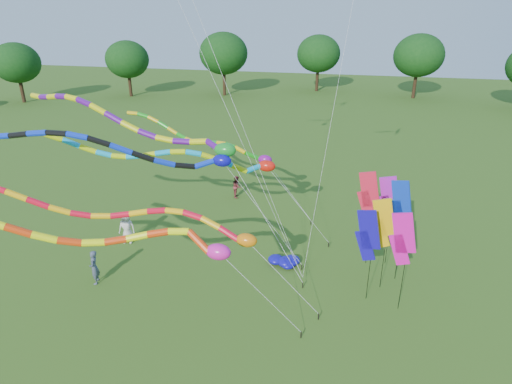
% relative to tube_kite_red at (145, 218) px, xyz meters
% --- Properties ---
extents(ground, '(160.00, 160.00, 0.00)m').
position_rel_tube_kite_red_xyz_m(ground, '(3.73, -0.80, -4.31)').
color(ground, '#2E5717').
rests_on(ground, ground).
extents(tree_ring, '(124.22, 119.74, 9.66)m').
position_rel_tube_kite_red_xyz_m(tree_ring, '(5.61, -2.35, 1.24)').
color(tree_ring, '#382314').
rests_on(tree_ring, ground).
extents(tube_kite_red, '(14.02, 2.15, 6.42)m').
position_rel_tube_kite_red_xyz_m(tube_kite_red, '(0.00, 0.00, 0.00)').
color(tube_kite_red, black).
rests_on(tube_kite_red, ground).
extents(tube_kite_orange, '(13.73, 3.66, 6.53)m').
position_rel_tube_kite_red_xyz_m(tube_kite_orange, '(-0.31, -2.26, 0.31)').
color(tube_kite_orange, black).
rests_on(tube_kite_orange, ground).
extents(tube_kite_purple, '(15.88, 3.57, 8.81)m').
position_rel_tube_kite_red_xyz_m(tube_kite_purple, '(-2.11, 4.42, 2.66)').
color(tube_kite_purple, black).
rests_on(tube_kite_purple, ground).
extents(tube_kite_blue, '(15.66, 4.20, 8.23)m').
position_rel_tube_kite_red_xyz_m(tube_kite_blue, '(-2.24, 1.80, 2.27)').
color(tube_kite_blue, black).
rests_on(tube_kite_blue, ground).
extents(tube_kite_cyan, '(13.01, 4.62, 7.39)m').
position_rel_tube_kite_red_xyz_m(tube_kite_cyan, '(0.33, 4.31, 1.21)').
color(tube_kite_cyan, black).
rests_on(tube_kite_cyan, ground).
extents(tube_kite_green, '(12.96, 2.78, 6.38)m').
position_rel_tube_kite_red_xyz_m(tube_kite_green, '(-0.87, 10.83, 0.09)').
color(tube_kite_green, black).
rests_on(tube_kite_green, ground).
extents(banner_pole_orange, '(1.16, 0.17, 4.62)m').
position_rel_tube_kite_red_xyz_m(banner_pole_orange, '(9.62, 3.73, -0.95)').
color(banner_pole_orange, black).
rests_on(banner_pole_orange, ground).
extents(banner_pole_green, '(1.12, 0.48, 4.00)m').
position_rel_tube_kite_red_xyz_m(banner_pole_green, '(10.42, 5.25, -1.56)').
color(banner_pole_green, black).
rests_on(banner_pole_green, ground).
extents(banner_pole_violet, '(1.16, 0.13, 4.85)m').
position_rel_tube_kite_red_xyz_m(banner_pole_violet, '(9.93, 6.03, -0.72)').
color(banner_pole_violet, black).
rests_on(banner_pole_violet, ground).
extents(banner_pole_magenta_b, '(1.16, 0.24, 4.70)m').
position_rel_tube_kite_red_xyz_m(banner_pole_magenta_b, '(10.37, 2.32, -0.87)').
color(banner_pole_magenta_b, black).
rests_on(banner_pole_magenta_b, ground).
extents(banner_pole_red, '(1.16, 0.22, 5.08)m').
position_rel_tube_kite_red_xyz_m(banner_pole_red, '(8.95, 5.81, -0.49)').
color(banner_pole_red, black).
rests_on(banner_pole_red, ground).
extents(banner_pole_blue_a, '(1.15, 0.34, 4.45)m').
position_rel_tube_kite_red_xyz_m(banner_pole_blue_a, '(8.99, 2.75, -1.11)').
color(banner_pole_blue_a, black).
rests_on(banner_pole_blue_a, ground).
extents(banner_pole_blue_b, '(1.09, 0.56, 5.16)m').
position_rel_tube_kite_red_xyz_m(banner_pole_blue_b, '(10.37, 4.75, -0.42)').
color(banner_pole_blue_b, black).
rests_on(banner_pole_blue_b, ground).
extents(blue_nylon_heap, '(1.33, 1.69, 0.45)m').
position_rel_tube_kite_red_xyz_m(blue_nylon_heap, '(5.12, 4.39, -4.10)').
color(blue_nylon_heap, '#110CA2').
rests_on(blue_nylon_heap, ground).
extents(person_a, '(1.00, 0.75, 1.85)m').
position_rel_tube_kite_red_xyz_m(person_a, '(-3.96, 4.82, -3.38)').
color(person_a, beige).
rests_on(person_a, ground).
extents(person_b, '(0.62, 0.74, 1.73)m').
position_rel_tube_kite_red_xyz_m(person_b, '(-3.45, 0.84, -3.44)').
color(person_b, '#454D60').
rests_on(person_b, ground).
extents(person_c, '(0.77, 0.89, 1.55)m').
position_rel_tube_kite_red_xyz_m(person_c, '(0.25, 12.49, -3.53)').
color(person_c, maroon).
rests_on(person_c, ground).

